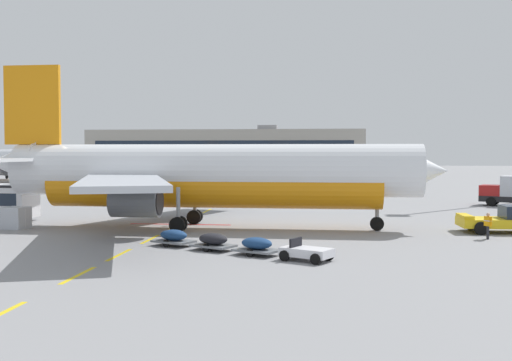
{
  "coord_description": "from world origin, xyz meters",
  "views": [
    {
      "loc": [
        29.14,
        -24.75,
        5.61
      ],
      "look_at": [
        23.75,
        23.74,
        3.37
      ],
      "focal_mm": 43.25,
      "sensor_mm": 36.0,
      "label": 1
    }
  ],
  "objects_px": {
    "airliner_mid_left": "(27,161)",
    "catering_truck": "(178,189)",
    "airliner_foreground": "(206,175)",
    "ground_crew_worker": "(488,224)",
    "uld_cargo_container": "(16,218)",
    "pushback_tug": "(507,220)",
    "baggage_train": "(235,243)"
  },
  "relations": [
    {
      "from": "pushback_tug",
      "to": "ground_crew_worker",
      "type": "relative_size",
      "value": 3.56
    },
    {
      "from": "pushback_tug",
      "to": "airliner_mid_left",
      "type": "relative_size",
      "value": 0.21
    },
    {
      "from": "pushback_tug",
      "to": "ground_crew_worker",
      "type": "xyz_separation_m",
      "value": [
        -2.18,
        -3.49,
        0.07
      ]
    },
    {
      "from": "airliner_mid_left",
      "to": "uld_cargo_container",
      "type": "distance_m",
      "value": 79.34
    },
    {
      "from": "catering_truck",
      "to": "ground_crew_worker",
      "type": "distance_m",
      "value": 36.06
    },
    {
      "from": "ground_crew_worker",
      "to": "uld_cargo_container",
      "type": "xyz_separation_m",
      "value": [
        -33.02,
        1.85,
        -0.17
      ]
    },
    {
      "from": "airliner_foreground",
      "to": "airliner_mid_left",
      "type": "height_order",
      "value": "airliner_foreground"
    },
    {
      "from": "ground_crew_worker",
      "to": "uld_cargo_container",
      "type": "relative_size",
      "value": 0.92
    },
    {
      "from": "airliner_mid_left",
      "to": "baggage_train",
      "type": "height_order",
      "value": "airliner_mid_left"
    },
    {
      "from": "pushback_tug",
      "to": "catering_truck",
      "type": "relative_size",
      "value": 0.83
    },
    {
      "from": "catering_truck",
      "to": "uld_cargo_container",
      "type": "height_order",
      "value": "catering_truck"
    },
    {
      "from": "pushback_tug",
      "to": "airliner_mid_left",
      "type": "xyz_separation_m",
      "value": [
        -70.13,
        69.52,
        3.04
      ]
    },
    {
      "from": "catering_truck",
      "to": "ground_crew_worker",
      "type": "xyz_separation_m",
      "value": [
        26.36,
        -24.6,
        -0.67
      ]
    },
    {
      "from": "pushback_tug",
      "to": "baggage_train",
      "type": "xyz_separation_m",
      "value": [
        -17.64,
        -10.67,
        -0.37
      ]
    },
    {
      "from": "baggage_train",
      "to": "airliner_foreground",
      "type": "bearing_deg",
      "value": 109.06
    },
    {
      "from": "airliner_mid_left",
      "to": "uld_cargo_container",
      "type": "bearing_deg",
      "value": -63.86
    },
    {
      "from": "uld_cargo_container",
      "to": "airliner_mid_left",
      "type": "bearing_deg",
      "value": 116.14
    },
    {
      "from": "airliner_foreground",
      "to": "airliner_mid_left",
      "type": "distance_m",
      "value": 84.67
    },
    {
      "from": "pushback_tug",
      "to": "ground_crew_worker",
      "type": "bearing_deg",
      "value": -122.01
    },
    {
      "from": "airliner_mid_left",
      "to": "catering_truck",
      "type": "height_order",
      "value": "airliner_mid_left"
    },
    {
      "from": "airliner_foreground",
      "to": "catering_truck",
      "type": "xyz_separation_m",
      "value": [
        -7.13,
        20.84,
        -2.3
      ]
    },
    {
      "from": "airliner_foreground",
      "to": "baggage_train",
      "type": "xyz_separation_m",
      "value": [
        3.78,
        -10.94,
        -3.42
      ]
    },
    {
      "from": "airliner_mid_left",
      "to": "uld_cargo_container",
      "type": "xyz_separation_m",
      "value": [
        34.93,
        -71.17,
        -3.14
      ]
    },
    {
      "from": "airliner_mid_left",
      "to": "baggage_train",
      "type": "xyz_separation_m",
      "value": [
        52.49,
        -80.19,
        -3.41
      ]
    },
    {
      "from": "airliner_foreground",
      "to": "catering_truck",
      "type": "bearing_deg",
      "value": 108.88
    },
    {
      "from": "pushback_tug",
      "to": "catering_truck",
      "type": "xyz_separation_m",
      "value": [
        -28.55,
        21.11,
        0.74
      ]
    },
    {
      "from": "pushback_tug",
      "to": "baggage_train",
      "type": "bearing_deg",
      "value": -148.84
    },
    {
      "from": "airliner_foreground",
      "to": "pushback_tug",
      "type": "bearing_deg",
      "value": -0.72
    },
    {
      "from": "ground_crew_worker",
      "to": "pushback_tug",
      "type": "bearing_deg",
      "value": 57.99
    },
    {
      "from": "airliner_mid_left",
      "to": "pushback_tug",
      "type": "bearing_deg",
      "value": -44.75
    },
    {
      "from": "uld_cargo_container",
      "to": "catering_truck",
      "type": "bearing_deg",
      "value": 73.7
    },
    {
      "from": "catering_truck",
      "to": "ground_crew_worker",
      "type": "relative_size",
      "value": 4.3
    }
  ]
}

